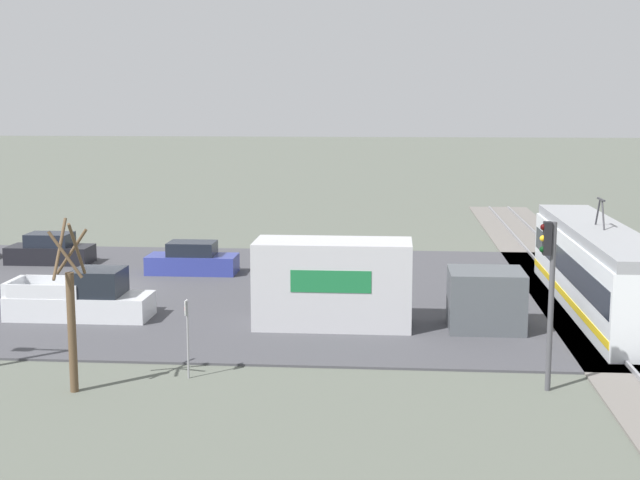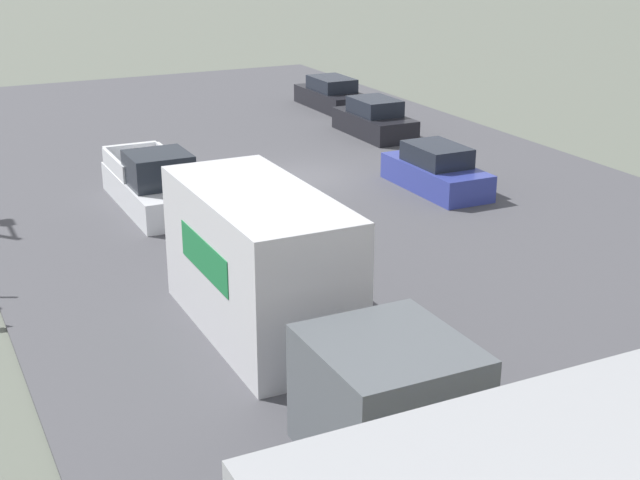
{
  "view_description": "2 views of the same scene",
  "coord_description": "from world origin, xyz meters",
  "px_view_note": "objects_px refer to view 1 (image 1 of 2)",
  "views": [
    {
      "loc": [
        37.75,
        12.85,
        8.37
      ],
      "look_at": [
        4.13,
        10.1,
        3.01
      ],
      "focal_mm": 50.0,
      "sensor_mm": 36.0,
      "label": 1
    },
    {
      "loc": [
        12.48,
        27.39,
        8.69
      ],
      "look_at": [
        4.97,
        12.03,
        2.47
      ],
      "focal_mm": 50.0,
      "sensor_mm": 36.0,
      "label": 2
    }
  ],
  "objects_px": {
    "box_truck": "(370,287)",
    "street_tree": "(71,315)",
    "light_rail_tram": "(598,270)",
    "no_parking_sign": "(187,331)",
    "pickup_truck": "(83,299)",
    "sedan_car_2": "(50,251)",
    "sedan_car_1": "(192,260)",
    "traffic_light_pole": "(549,282)"
  },
  "relations": [
    {
      "from": "box_truck",
      "to": "street_tree",
      "type": "relative_size",
      "value": 1.95
    },
    {
      "from": "light_rail_tram",
      "to": "no_parking_sign",
      "type": "distance_m",
      "value": 17.3
    },
    {
      "from": "light_rail_tram",
      "to": "pickup_truck",
      "type": "distance_m",
      "value": 20.12
    },
    {
      "from": "sedan_car_2",
      "to": "sedan_car_1",
      "type": "bearing_deg",
      "value": -104.63
    },
    {
      "from": "light_rail_tram",
      "to": "traffic_light_pole",
      "type": "distance_m",
      "value": 10.85
    },
    {
      "from": "light_rail_tram",
      "to": "pickup_truck",
      "type": "height_order",
      "value": "light_rail_tram"
    },
    {
      "from": "sedan_car_2",
      "to": "traffic_light_pole",
      "type": "distance_m",
      "value": 28.47
    },
    {
      "from": "sedan_car_2",
      "to": "box_truck",
      "type": "bearing_deg",
      "value": -124.66
    },
    {
      "from": "sedan_car_1",
      "to": "no_parking_sign",
      "type": "bearing_deg",
      "value": 12.28
    },
    {
      "from": "pickup_truck",
      "to": "sedan_car_2",
      "type": "xyz_separation_m",
      "value": [
        -11.05,
        -5.61,
        -0.08
      ]
    },
    {
      "from": "box_truck",
      "to": "no_parking_sign",
      "type": "bearing_deg",
      "value": -39.74
    },
    {
      "from": "box_truck",
      "to": "sedan_car_1",
      "type": "height_order",
      "value": "box_truck"
    },
    {
      "from": "box_truck",
      "to": "pickup_truck",
      "type": "relative_size",
      "value": 1.81
    },
    {
      "from": "sedan_car_2",
      "to": "pickup_truck",
      "type": "bearing_deg",
      "value": -153.08
    },
    {
      "from": "traffic_light_pole",
      "to": "no_parking_sign",
      "type": "bearing_deg",
      "value": -91.46
    },
    {
      "from": "sedan_car_1",
      "to": "traffic_light_pole",
      "type": "relative_size",
      "value": 0.87
    },
    {
      "from": "sedan_car_1",
      "to": "sedan_car_2",
      "type": "xyz_separation_m",
      "value": [
        -2.04,
        -7.81,
        0.01
      ]
    },
    {
      "from": "sedan_car_2",
      "to": "street_tree",
      "type": "xyz_separation_m",
      "value": [
        19.32,
        8.25,
        1.56
      ]
    },
    {
      "from": "box_truck",
      "to": "pickup_truck",
      "type": "xyz_separation_m",
      "value": [
        -0.39,
        -10.94,
        -0.75
      ]
    },
    {
      "from": "sedan_car_2",
      "to": "traffic_light_pole",
      "type": "bearing_deg",
      "value": -129.67
    },
    {
      "from": "traffic_light_pole",
      "to": "sedan_car_2",
      "type": "bearing_deg",
      "value": -129.67
    },
    {
      "from": "box_truck",
      "to": "traffic_light_pole",
      "type": "height_order",
      "value": "traffic_light_pole"
    },
    {
      "from": "box_truck",
      "to": "pickup_truck",
      "type": "distance_m",
      "value": 10.98
    },
    {
      "from": "box_truck",
      "to": "traffic_light_pole",
      "type": "distance_m",
      "value": 8.65
    },
    {
      "from": "sedan_car_2",
      "to": "street_tree",
      "type": "distance_m",
      "value": 21.07
    },
    {
      "from": "light_rail_tram",
      "to": "sedan_car_2",
      "type": "relative_size",
      "value": 3.6
    },
    {
      "from": "sedan_car_1",
      "to": "sedan_car_2",
      "type": "distance_m",
      "value": 8.08
    },
    {
      "from": "light_rail_tram",
      "to": "traffic_light_pole",
      "type": "xyz_separation_m",
      "value": [
        10.1,
        -3.66,
        1.54
      ]
    },
    {
      "from": "sedan_car_1",
      "to": "pickup_truck",
      "type": "bearing_deg",
      "value": -13.71
    },
    {
      "from": "sedan_car_2",
      "to": "no_parking_sign",
      "type": "height_order",
      "value": "no_parking_sign"
    },
    {
      "from": "box_truck",
      "to": "light_rail_tram",
      "type": "bearing_deg",
      "value": 111.08
    },
    {
      "from": "traffic_light_pole",
      "to": "no_parking_sign",
      "type": "distance_m",
      "value": 10.72
    },
    {
      "from": "sedan_car_1",
      "to": "traffic_light_pole",
      "type": "bearing_deg",
      "value": 41.1
    },
    {
      "from": "no_parking_sign",
      "to": "sedan_car_1",
      "type": "bearing_deg",
      "value": -167.72
    },
    {
      "from": "no_parking_sign",
      "to": "pickup_truck",
      "type": "bearing_deg",
      "value": -140.26
    },
    {
      "from": "light_rail_tram",
      "to": "traffic_light_pole",
      "type": "bearing_deg",
      "value": -19.93
    },
    {
      "from": "traffic_light_pole",
      "to": "no_parking_sign",
      "type": "height_order",
      "value": "traffic_light_pole"
    },
    {
      "from": "pickup_truck",
      "to": "traffic_light_pole",
      "type": "xyz_separation_m",
      "value": [
        7.05,
        16.21,
        2.42
      ]
    },
    {
      "from": "light_rail_tram",
      "to": "sedan_car_2",
      "type": "height_order",
      "value": "light_rail_tram"
    },
    {
      "from": "box_truck",
      "to": "no_parking_sign",
      "type": "xyz_separation_m",
      "value": [
        6.38,
        -5.31,
        -0.08
      ]
    },
    {
      "from": "box_truck",
      "to": "sedan_car_1",
      "type": "bearing_deg",
      "value": -137.1
    },
    {
      "from": "pickup_truck",
      "to": "light_rail_tram",
      "type": "bearing_deg",
      "value": 98.72
    }
  ]
}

